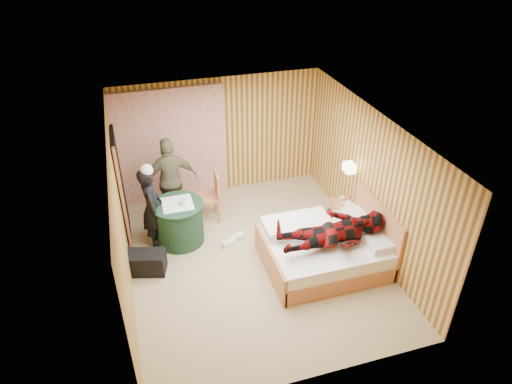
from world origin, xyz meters
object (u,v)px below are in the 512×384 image
object	(u,v)px
chair_far	(173,196)
chair_near	(211,193)
nightstand	(343,216)
round_table	(179,222)
duffel_bag	(145,262)
man_on_bed	(335,225)
woman_standing	(152,208)
man_at_table	(171,180)
wall_lamp	(350,168)
bed	(325,249)

from	to	relation	value
chair_far	chair_near	world-z (taller)	chair_near
nightstand	round_table	world-z (taller)	round_table
round_table	duffel_bag	xyz separation A→B (m)	(-0.70, -0.68, -0.22)
duffel_bag	man_on_bed	bearing A→B (deg)	-1.10
man_on_bed	round_table	bearing A→B (deg)	145.53
round_table	woman_standing	size ratio (longest dim) A/B	0.59
man_on_bed	chair_near	bearing A→B (deg)	126.79
man_on_bed	woman_standing	bearing A→B (deg)	149.34
man_on_bed	chair_far	bearing A→B (deg)	134.92
nightstand	round_table	xyz separation A→B (m)	(-3.03, 0.52, 0.13)
man_at_table	man_on_bed	xyz separation A→B (m)	(2.30, -2.35, 0.10)
chair_far	duffel_bag	xyz separation A→B (m)	(-0.70, -1.41, -0.35)
wall_lamp	nightstand	bearing A→B (deg)	-127.32
wall_lamp	chair_far	bearing A→B (deg)	158.88
round_table	woman_standing	xyz separation A→B (m)	(-0.44, 0.05, 0.37)
chair_near	duffel_bag	size ratio (longest dim) A/B	1.49
chair_far	man_on_bed	size ratio (longest dim) A/B	0.53
nightstand	chair_near	world-z (taller)	chair_near
woman_standing	man_at_table	size ratio (longest dim) A/B	0.91
man_at_table	bed	bearing A→B (deg)	134.14
wall_lamp	man_on_bed	xyz separation A→B (m)	(-0.77, -1.12, -0.34)
wall_lamp	woman_standing	size ratio (longest dim) A/B	0.17
bed	woman_standing	bearing A→B (deg)	152.77
chair_far	chair_near	size ratio (longest dim) A/B	0.92
wall_lamp	chair_near	world-z (taller)	wall_lamp
bed	round_table	bearing A→B (deg)	149.29
bed	chair_near	world-z (taller)	bed
nightstand	woman_standing	world-z (taller)	woman_standing
wall_lamp	man_on_bed	distance (m)	1.40
duffel_bag	man_at_table	bearing A→B (deg)	79.78
woman_standing	man_on_bed	bearing A→B (deg)	-117.88
bed	round_table	world-z (taller)	bed
bed	nightstand	distance (m)	1.12
woman_standing	man_at_table	bearing A→B (deg)	-28.73
nightstand	woman_standing	size ratio (longest dim) A/B	0.36
duffel_bag	wall_lamp	bearing A→B (deg)	18.89
bed	chair_far	size ratio (longest dim) A/B	2.14
wall_lamp	nightstand	world-z (taller)	wall_lamp
duffel_bag	man_at_table	size ratio (longest dim) A/B	0.39
woman_standing	man_on_bed	world-z (taller)	man_on_bed
wall_lamp	chair_near	distance (m)	2.66
wall_lamp	round_table	xyz separation A→B (m)	(-3.07, 0.46, -0.89)
duffel_bag	woman_standing	world-z (taller)	woman_standing
wall_lamp	bed	bearing A→B (deg)	-131.86
man_at_table	duffel_bag	bearing A→B (deg)	61.40
round_table	chair_near	bearing A→B (deg)	37.24
woman_standing	chair_near	bearing A→B (deg)	-64.11
chair_far	woman_standing	bearing A→B (deg)	-122.76
nightstand	duffel_bag	xyz separation A→B (m)	(-3.73, -0.16, -0.09)
round_table	man_on_bed	size ratio (longest dim) A/B	0.52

